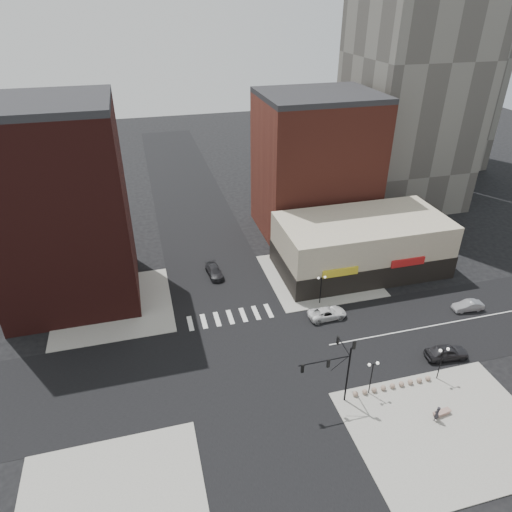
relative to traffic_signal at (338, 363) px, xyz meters
name	(u,v)px	position (x,y,z in m)	size (l,w,h in m)	color
ground	(246,360)	(-7.24, 7.83, -4.96)	(240.00, 240.00, 0.00)	black
road_ew	(246,360)	(-7.24, 7.83, -4.95)	(200.00, 14.00, 0.02)	black
road_ns	(246,360)	(-7.24, 7.83, -4.95)	(14.00, 200.00, 0.02)	black
sidewalk_nw	(114,306)	(-21.74, 22.33, -4.90)	(15.00, 15.00, 0.12)	gray
sidewalk_ne	(319,275)	(7.26, 22.33, -4.90)	(15.00, 15.00, 0.12)	gray
sidewalk_se	(446,430)	(8.76, -6.17, -4.90)	(18.00, 14.00, 0.12)	gray
building_nw	(60,211)	(-26.24, 26.33, 7.54)	(16.00, 15.00, 25.00)	#3A1512
building_ne_midrise	(315,167)	(11.76, 37.33, 6.04)	(18.00, 15.00, 22.00)	maroon
building_ne_row	(361,249)	(13.76, 22.83, -1.66)	(24.20, 12.20, 8.00)	#BAB194
traffic_signal	(338,363)	(0.00, 0.00, 0.00)	(5.59, 3.09, 7.77)	black
street_lamp_se_a	(372,370)	(3.76, -0.17, -1.67)	(1.22, 0.32, 4.16)	black
street_lamp_se_b	(443,356)	(11.76, -0.17, -1.67)	(1.22, 0.32, 4.16)	black
street_lamp_ne	(321,283)	(4.76, 15.83, -1.67)	(1.22, 0.32, 4.16)	black
bollard_row	(392,386)	(6.46, -0.17, -4.57)	(8.95, 0.55, 0.55)	gray
white_suv	(327,313)	(4.54, 12.79, -4.28)	(2.26, 4.90, 1.36)	silver
dark_sedan_east	(447,352)	(14.66, 2.45, -4.14)	(1.93, 4.81, 1.64)	black
silver_sedan	(468,306)	(22.82, 9.58, -4.31)	(1.38, 3.97, 1.31)	gray
dark_sedan_north	(214,272)	(-7.48, 26.25, -4.28)	(1.91, 4.70, 1.36)	black
pedestrian	(437,414)	(8.38, -4.97, -3.95)	(0.65, 0.43, 1.79)	#29272D
stone_bench	(442,413)	(9.36, -4.54, -4.61)	(1.93, 0.81, 0.44)	gray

